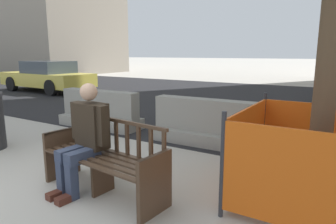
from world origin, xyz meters
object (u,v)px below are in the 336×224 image
(seated_person, at_px, (85,135))
(jersey_barrier_left, at_px, (100,112))
(construction_fence, at_px, (319,157))
(car_taxi_near, at_px, (47,76))
(jersey_barrier_centre, at_px, (205,126))
(street_bench, at_px, (104,161))

(seated_person, height_order, jersey_barrier_left, seated_person)
(construction_fence, bearing_deg, car_taxi_near, 156.04)
(car_taxi_near, bearing_deg, jersey_barrier_centre, -20.88)
(seated_person, xyz_separation_m, jersey_barrier_left, (-2.16, 2.46, -0.35))
(street_bench, bearing_deg, jersey_barrier_left, 134.84)
(jersey_barrier_centre, bearing_deg, construction_fence, -36.21)
(street_bench, distance_m, seated_person, 0.39)
(construction_fence, distance_m, car_taxi_near, 12.32)
(jersey_barrier_centre, bearing_deg, jersey_barrier_left, -178.40)
(jersey_barrier_centre, bearing_deg, street_bench, -94.23)
(car_taxi_near, bearing_deg, seated_person, -34.53)
(seated_person, relative_size, construction_fence, 0.80)
(street_bench, bearing_deg, construction_fence, 24.70)
(seated_person, bearing_deg, jersey_barrier_left, 131.30)
(seated_person, height_order, construction_fence, seated_person)
(construction_fence, bearing_deg, seated_person, -156.98)
(construction_fence, bearing_deg, jersey_barrier_left, 163.04)
(seated_person, distance_m, jersey_barrier_left, 3.29)
(street_bench, distance_m, jersey_barrier_centre, 2.50)
(seated_person, relative_size, jersey_barrier_centre, 0.65)
(seated_person, distance_m, jersey_barrier_centre, 2.59)
(jersey_barrier_left, height_order, car_taxi_near, car_taxi_near)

